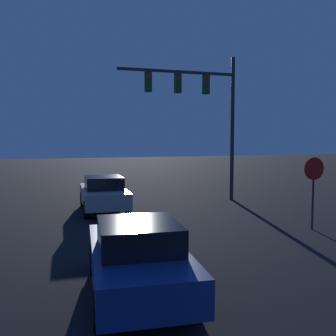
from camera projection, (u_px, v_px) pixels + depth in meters
car_near at (138, 257)px, 7.15m from camera, size 2.00×4.15×1.46m
car_far at (104, 193)px, 15.44m from camera, size 1.84×4.09×1.46m
traffic_signal_mast at (202, 102)px, 17.52m from camera, size 5.68×0.30×6.86m
stop_sign at (314, 179)px, 12.24m from camera, size 0.74×0.07×2.39m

